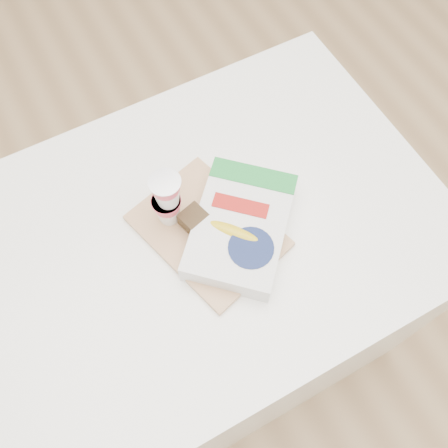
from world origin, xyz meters
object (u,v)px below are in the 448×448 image
(cutting_board, at_px, (208,231))
(yogurt_stack, at_px, (167,199))
(bananas, at_px, (218,240))
(cereal_box, at_px, (241,227))
(table, at_px, (195,298))

(cutting_board, height_order, yogurt_stack, yogurt_stack)
(bananas, xyz_separation_m, cereal_box, (0.05, 0.01, -0.01))
(cutting_board, relative_size, yogurt_stack, 2.02)
(cutting_board, bearing_deg, bananas, -102.63)
(table, relative_size, cereal_box, 3.51)
(cutting_board, bearing_deg, yogurt_stack, 116.26)
(bananas, height_order, yogurt_stack, yogurt_stack)
(cutting_board, xyz_separation_m, cereal_box, (0.06, -0.03, 0.02))
(cutting_board, xyz_separation_m, bananas, (0.00, -0.04, 0.03))
(yogurt_stack, bearing_deg, table, -78.37)
(table, distance_m, yogurt_stack, 0.50)
(yogurt_stack, bearing_deg, cereal_box, -39.70)
(bananas, bearing_deg, table, 130.55)
(cutting_board, distance_m, yogurt_stack, 0.12)
(yogurt_stack, xyz_separation_m, cereal_box, (0.11, -0.09, -0.06))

